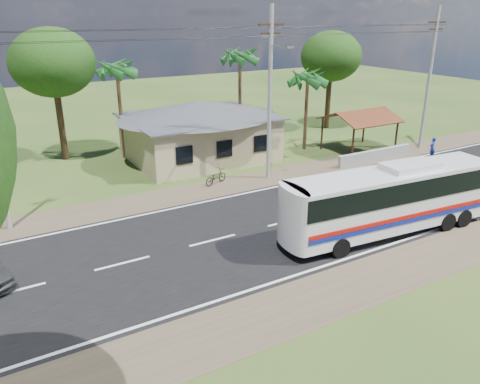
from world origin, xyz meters
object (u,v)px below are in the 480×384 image
(motorcycle, at_px, (216,177))
(coach_bus, at_px, (392,195))
(person, at_px, (432,148))
(waiting_shed, at_px, (360,117))

(motorcycle, bearing_deg, coach_bus, -179.07)
(coach_bus, relative_size, person, 7.11)
(coach_bus, xyz_separation_m, person, (12.73, 7.69, -1.22))
(waiting_shed, xyz_separation_m, coach_bus, (-9.31, -12.11, -0.69))
(coach_bus, bearing_deg, waiting_shed, 57.55)
(coach_bus, height_order, motorcycle, coach_bus)
(waiting_shed, xyz_separation_m, motorcycle, (-13.62, -1.31, -2.24))
(waiting_shed, height_order, motorcycle, waiting_shed)
(waiting_shed, relative_size, person, 3.18)
(motorcycle, xyz_separation_m, person, (17.04, -3.11, 0.33))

